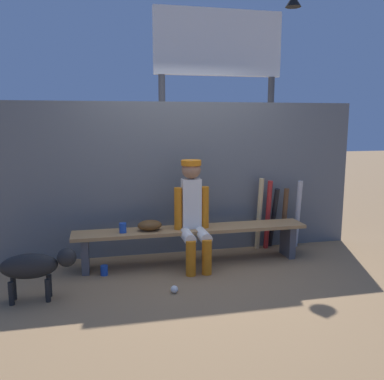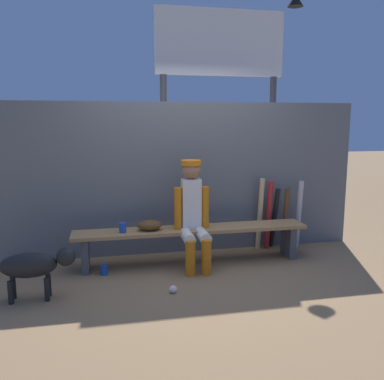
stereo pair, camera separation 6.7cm
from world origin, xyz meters
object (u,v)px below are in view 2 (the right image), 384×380
player_seated (193,211)px  bat_wood_natural (260,214)px  bat_aluminum_red (269,215)px  dog (35,265)px  bat_aluminum_silver (299,214)px  baseball_glove (150,225)px  cup_on_ground (104,270)px  cup_on_bench (123,228)px  scoreboard (224,66)px  baseball (173,289)px  dugout_bench (192,235)px  bat_aluminum_black (274,218)px  bat_wood_dark (285,219)px

player_seated → bat_wood_natural: player_seated is taller
bat_aluminum_red → dog: bearing=-160.0°
player_seated → bat_aluminum_silver: player_seated is taller
baseball_glove → cup_on_ground: 0.70m
cup_on_bench → scoreboard: 3.06m
bat_aluminum_silver → baseball: bearing=-149.3°
dugout_bench → cup_on_bench: (-0.80, -0.03, 0.14)m
dugout_bench → bat_wood_natural: bearing=19.2°
player_seated → dog: player_seated is taller
dugout_bench → bat_aluminum_silver: 1.54m
player_seated → bat_wood_natural: 1.09m
bat_wood_natural → baseball: bearing=-139.5°
bat_aluminum_black → bat_aluminum_silver: bat_aluminum_silver is taller
cup_on_ground → scoreboard: bearing=43.9°
dugout_bench → bat_wood_natural: 1.04m
dugout_bench → scoreboard: scoreboard is taller
baseball → cup_on_bench: cup_on_bench is taller
bat_wood_natural → bat_aluminum_black: bat_wood_natural is taller
player_seated → dog: 1.77m
player_seated → cup_on_ground: (-1.01, -0.06, -0.60)m
bat_aluminum_black → cup_on_bench: bat_aluminum_black is taller
bat_aluminum_black → bat_wood_dark: bat_aluminum_black is taller
bat_aluminum_red → scoreboard: (-0.26, 1.30, 2.02)m
cup_on_ground → bat_aluminum_silver: bearing=10.6°
bat_aluminum_silver → scoreboard: size_ratio=0.25×
baseball_glove → bat_aluminum_red: (1.58, 0.32, -0.04)m
baseball_glove → scoreboard: 2.89m
bat_aluminum_red → bat_aluminum_black: size_ratio=1.12×
player_seated → scoreboard: bearing=64.0°
bat_aluminum_red → bat_aluminum_silver: 0.41m
baseball → bat_wood_dark: bearing=33.6°
bat_wood_natural → bat_aluminum_black: bearing=3.7°
dugout_bench → cup_on_ground: dugout_bench is taller
player_seated → cup_on_bench: player_seated is taller
baseball_glove → bat_aluminum_red: 1.62m
scoreboard → baseball_glove: bearing=-129.3°
bat_aluminum_silver → scoreboard: 2.51m
bat_wood_dark → bat_aluminum_silver: size_ratio=0.89×
cup_on_bench → dog: 1.07m
dog → scoreboard: bearing=42.8°
dugout_bench → bat_wood_dark: bat_wood_dark is taller
cup_on_bench → scoreboard: scoreboard is taller
baseball → dog: bearing=174.5°
bat_aluminum_silver → baseball_glove: bearing=-171.2°
bat_aluminum_silver → bat_aluminum_black: bearing=171.9°
bat_wood_natural → scoreboard: (-0.14, 1.28, 2.00)m
bat_aluminum_black → scoreboard: 2.46m
bat_aluminum_silver → cup_on_bench: size_ratio=8.16×
baseball_glove → cup_on_ground: size_ratio=2.55×
baseball → dog: size_ratio=0.09×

